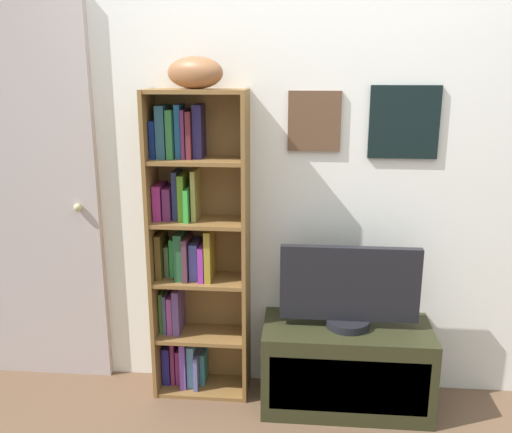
{
  "coord_description": "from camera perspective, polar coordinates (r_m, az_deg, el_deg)",
  "views": [
    {
      "loc": [
        -0.05,
        -1.67,
        1.7
      ],
      "look_at": [
        -0.28,
        0.85,
        1.03
      ],
      "focal_mm": 38.41,
      "sensor_mm": 36.0,
      "label": 1
    }
  ],
  "objects": [
    {
      "name": "bookshelf",
      "position": [
        2.88,
        -6.74,
        -3.27
      ],
      "size": [
        0.5,
        0.25,
        1.61
      ],
      "color": "brown",
      "rests_on": "ground"
    },
    {
      "name": "tv_stand",
      "position": [
        2.97,
        9.32,
        -15.1
      ],
      "size": [
        0.85,
        0.4,
        0.45
      ],
      "color": "#292A17",
      "rests_on": "ground"
    },
    {
      "name": "television",
      "position": [
        2.78,
        9.7,
        -7.4
      ],
      "size": [
        0.69,
        0.22,
        0.42
      ],
      "color": "black",
      "rests_on": "tv_stand"
    },
    {
      "name": "door",
      "position": [
        3.2,
        -23.11,
        1.87
      ],
      "size": [
        0.84,
        0.09,
        2.09
      ],
      "color": "#AFA1A0",
      "rests_on": "ground"
    },
    {
      "name": "football",
      "position": [
        2.7,
        -6.38,
        14.65
      ],
      "size": [
        0.33,
        0.25,
        0.15
      ],
      "primitive_type": "ellipsoid",
      "rotation": [
        0.0,
        0.0,
        -0.37
      ],
      "color": "brown",
      "rests_on": "bookshelf"
    },
    {
      "name": "back_wall",
      "position": [
        2.84,
        6.19,
        4.52
      ],
      "size": [
        4.8,
        0.08,
        2.37
      ],
      "color": "white",
      "rests_on": "ground"
    }
  ]
}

